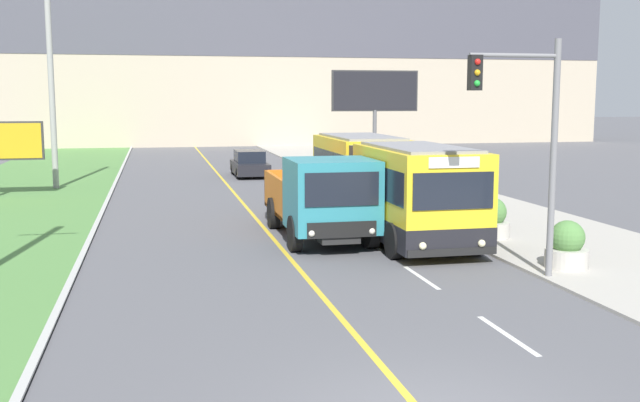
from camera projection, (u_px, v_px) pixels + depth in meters
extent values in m
cube|color=silver|center=(507.00, 335.00, 13.85)|extent=(0.12, 2.40, 0.01)
cube|color=silver|center=(421.00, 277.00, 18.30)|extent=(0.12, 2.40, 0.01)
cube|color=silver|center=(369.00, 242.00, 22.75)|extent=(0.12, 2.40, 0.01)
cube|color=silver|center=(334.00, 219.00, 27.20)|extent=(0.12, 2.40, 0.01)
cube|color=silver|center=(308.00, 202.00, 31.65)|extent=(0.12, 2.40, 0.01)
cube|color=silver|center=(289.00, 189.00, 36.10)|extent=(0.12, 2.40, 0.01)
cube|color=silver|center=(274.00, 179.00, 40.55)|extent=(0.12, 2.40, 0.01)
cube|color=silver|center=(262.00, 171.00, 45.00)|extent=(0.12, 2.40, 0.01)
cube|color=#BCAD93|center=(190.00, 20.00, 69.69)|extent=(80.00, 8.00, 23.18)
cube|color=#4C4C56|center=(192.00, 9.00, 65.72)|extent=(80.00, 0.04, 8.11)
cube|color=yellow|center=(418.00, 193.00, 21.91)|extent=(2.51, 5.33, 2.63)
cube|color=black|center=(417.00, 226.00, 22.04)|extent=(2.53, 5.35, 0.70)
cube|color=black|center=(418.00, 180.00, 21.86)|extent=(2.54, 4.90, 0.92)
cube|color=gray|center=(418.00, 147.00, 21.73)|extent=(2.14, 4.80, 0.08)
cube|color=yellow|center=(361.00, 173.00, 27.94)|extent=(2.51, 5.33, 2.63)
cube|color=black|center=(360.00, 198.00, 28.07)|extent=(2.53, 5.35, 0.70)
cube|color=black|center=(361.00, 162.00, 27.89)|extent=(2.54, 4.90, 0.92)
cube|color=gray|center=(361.00, 137.00, 27.76)|extent=(2.14, 4.80, 0.08)
cube|color=#474747|center=(386.00, 182.00, 24.93)|extent=(2.31, 0.90, 2.42)
cube|color=black|center=(453.00, 191.00, 19.26)|extent=(2.21, 0.04, 0.97)
cube|color=black|center=(452.00, 252.00, 19.47)|extent=(2.46, 0.06, 0.20)
sphere|color=#F4EAB2|center=(423.00, 246.00, 19.26)|extent=(0.20, 0.20, 0.20)
sphere|color=#F4EAB2|center=(482.00, 243.00, 19.61)|extent=(0.20, 0.20, 0.20)
cube|color=white|center=(454.00, 162.00, 19.16)|extent=(1.38, 0.04, 0.28)
cylinder|color=black|center=(394.00, 241.00, 20.36)|extent=(0.28, 1.00, 1.00)
cylinder|color=black|center=(476.00, 237.00, 20.87)|extent=(0.28, 1.00, 1.00)
cylinder|color=black|center=(362.00, 222.00, 23.46)|extent=(0.28, 1.00, 1.00)
cylinder|color=black|center=(434.00, 219.00, 23.97)|extent=(0.28, 1.00, 1.00)
cylinder|color=black|center=(326.00, 201.00, 28.35)|extent=(0.28, 1.00, 1.00)
cylinder|color=black|center=(387.00, 199.00, 28.86)|extent=(0.28, 1.00, 1.00)
cube|color=black|center=(316.00, 221.00, 23.89)|extent=(1.10, 6.78, 0.20)
cube|color=teal|center=(331.00, 195.00, 21.67)|extent=(2.45, 2.51, 2.07)
cube|color=black|center=(342.00, 189.00, 20.39)|extent=(2.08, 0.04, 0.93)
cube|color=black|center=(342.00, 230.00, 20.54)|extent=(1.96, 0.06, 0.44)
sphere|color=silver|center=(312.00, 234.00, 20.35)|extent=(0.18, 0.18, 0.18)
sphere|color=silver|center=(372.00, 231.00, 20.72)|extent=(0.18, 0.18, 0.18)
cube|color=orange|center=(307.00, 210.00, 25.20)|extent=(2.32, 4.02, 0.12)
cube|color=orange|center=(275.00, 194.00, 24.89)|extent=(0.12, 4.02, 1.27)
cube|color=orange|center=(339.00, 193.00, 25.36)|extent=(0.12, 4.02, 1.27)
cube|color=orange|center=(320.00, 201.00, 23.24)|extent=(2.32, 0.12, 1.27)
cube|color=orange|center=(297.00, 187.00, 27.01)|extent=(2.32, 0.12, 1.27)
cube|color=orange|center=(320.00, 177.00, 23.14)|extent=(2.32, 0.12, 0.24)
cylinder|color=black|center=(295.00, 234.00, 21.33)|extent=(0.30, 1.04, 1.04)
cylinder|color=black|center=(371.00, 231.00, 21.81)|extent=(0.30, 1.04, 1.04)
cylinder|color=black|center=(273.00, 213.00, 25.17)|extent=(0.30, 1.04, 1.04)
cylinder|color=black|center=(338.00, 211.00, 25.65)|extent=(0.30, 1.04, 1.04)
cube|color=black|center=(250.00, 168.00, 42.02)|extent=(1.80, 4.30, 0.61)
cube|color=black|center=(249.00, 156.00, 42.04)|extent=(1.53, 2.36, 0.65)
cylinder|color=black|center=(238.00, 173.00, 40.63)|extent=(0.18, 0.62, 0.62)
cylinder|color=black|center=(267.00, 173.00, 40.97)|extent=(0.18, 0.62, 0.62)
cylinder|color=black|center=(233.00, 169.00, 43.12)|extent=(0.18, 0.62, 0.62)
cylinder|color=black|center=(261.00, 168.00, 43.47)|extent=(0.18, 0.62, 0.62)
cylinder|color=#9E9E99|center=(51.00, 72.00, 35.52)|extent=(0.28, 0.28, 11.14)
cylinder|color=slate|center=(553.00, 161.00, 17.76)|extent=(0.16, 0.16, 5.73)
cylinder|color=slate|center=(514.00, 55.00, 17.19)|extent=(2.20, 0.10, 0.10)
cube|color=black|center=(475.00, 73.00, 17.04)|extent=(0.28, 0.24, 0.80)
sphere|color=red|center=(478.00, 62.00, 16.88)|extent=(0.14, 0.14, 0.14)
sphere|color=orange|center=(477.00, 73.00, 16.91)|extent=(0.14, 0.14, 0.14)
sphere|color=green|center=(477.00, 83.00, 16.95)|extent=(0.14, 0.14, 0.14)
cylinder|color=#59595B|center=(374.00, 141.00, 44.76)|extent=(0.24, 0.24, 3.67)
cube|color=#333333|center=(375.00, 91.00, 44.36)|extent=(5.27, 0.20, 2.41)
cube|color=black|center=(376.00, 91.00, 44.26)|extent=(5.11, 0.02, 2.25)
cylinder|color=#B7B2A8|center=(566.00, 258.00, 18.98)|extent=(1.09, 1.09, 0.48)
sphere|color=#518442|center=(567.00, 237.00, 18.90)|extent=(0.87, 0.87, 0.87)
cylinder|color=#B7B2A8|center=(491.00, 230.00, 23.12)|extent=(1.13, 1.13, 0.48)
sphere|color=#518442|center=(492.00, 212.00, 23.05)|extent=(0.91, 0.91, 0.91)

